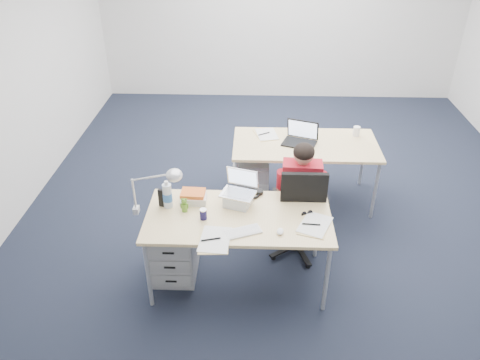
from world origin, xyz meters
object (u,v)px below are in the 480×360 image
headphones (250,193)px  cordless_phone (161,198)px  book_stack (194,197)px  sunglasses (307,213)px  bear_figurine (184,205)px  dark_laptop (300,134)px  seated_person (300,192)px  drawer_pedestal_near (174,249)px  desk_lamp (150,191)px  desk_near (238,220)px  drawer_pedestal_far (251,178)px  far_cup (356,131)px  silver_laptop (238,190)px  water_bottle (167,194)px  wireless_keyboard (243,232)px  office_chair (298,227)px  desk_far (305,147)px  can_koozie (203,214)px  computer_mouse (280,231)px

headphones → cordless_phone: (-0.78, -0.21, 0.07)m
book_stack → sunglasses: 1.01m
bear_figurine → dark_laptop: size_ratio=0.38×
seated_person → dark_laptop: 0.81m
drawer_pedestal_near → desk_lamp: 0.70m
desk_near → drawer_pedestal_far: bearing=86.1°
far_cup → sunglasses: bearing=-113.9°
dark_laptop → desk_near: bearing=-94.7°
silver_laptop → water_bottle: bearing=-157.3°
wireless_keyboard → bear_figurine: bear_figurine is taller
desk_near → cordless_phone: 0.71m
sunglasses → far_cup: far_cup is taller
office_chair → book_stack: size_ratio=4.46×
desk_far → drawer_pedestal_far: desk_far is taller
drawer_pedestal_near → book_stack: (0.19, 0.12, 0.51)m
cordless_phone → far_cup: (1.97, 1.48, -0.03)m
desk_near → desk_far: bearing=63.4°
drawer_pedestal_far → can_koozie: (-0.39, -1.43, 0.50)m
desk_near → silver_laptop: 0.26m
desk_near → dark_laptop: dark_laptop is taller
drawer_pedestal_near → headphones: bearing=20.2°
cordless_phone → sunglasses: bearing=9.9°
water_bottle → dark_laptop: water_bottle is taller
book_stack → far_cup: far_cup is taller
computer_mouse → dark_laptop: (0.27, 1.59, 0.11)m
drawer_pedestal_near → book_stack: bearing=33.3°
water_bottle → cordless_phone: size_ratio=1.52×
drawer_pedestal_far → cordless_phone: size_ratio=3.20×
seated_person → sunglasses: (0.01, -0.56, 0.14)m
headphones → water_bottle: size_ratio=0.93×
bear_figurine → desk_lamp: bearing=175.7°
bear_figurine → sunglasses: bear_figurine is taller
seated_person → silver_laptop: 0.79m
desk_near → headphones: size_ratio=6.60×
drawer_pedestal_near → dark_laptop: size_ratio=1.56×
desk_far → office_chair: bearing=-97.1°
office_chair → drawer_pedestal_near: 1.23m
drawer_pedestal_near → cordless_phone: size_ratio=3.20×
water_bottle → computer_mouse: bearing=-19.5°
desk_far → bear_figurine: size_ratio=11.93×
office_chair → cordless_phone: 1.40m
dark_laptop → far_cup: dark_laptop is taller
desk_far → computer_mouse: size_ratio=17.92×
silver_laptop → far_cup: size_ratio=2.81×
seated_person → water_bottle: bearing=-154.8°
headphones → dark_laptop: 1.16m
office_chair → book_stack: office_chair is taller
desk_near → sunglasses: sunglasses is taller
desk_far → desk_lamp: bearing=-136.6°
wireless_keyboard → cordless_phone: cordless_phone is taller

